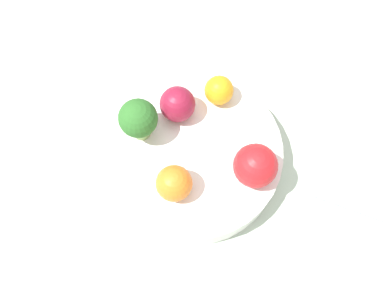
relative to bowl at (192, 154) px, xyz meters
The scene contains 9 objects.
ground_plane 0.04m from the bowl, ahead, with size 6.00×6.00×0.00m, color gray.
table_surface 0.03m from the bowl, ahead, with size 1.20×1.20×0.02m.
bowl is the anchor object (origin of this frame).
broccoli 0.09m from the bowl, 105.17° to the left, with size 0.05×0.05×0.06m.
apple_red 0.09m from the bowl, 82.51° to the right, with size 0.05×0.05×0.05m.
apple_green 0.07m from the bowl, 53.35° to the left, with size 0.04×0.04×0.04m.
orange_front 0.09m from the bowl, ahead, with size 0.04×0.04×0.04m.
orange_back 0.07m from the bowl, 167.65° to the right, with size 0.04×0.04×0.04m.
napkin 0.23m from the bowl, 61.51° to the right, with size 0.14×0.16×0.01m.
Camera 1 is at (-0.16, -0.10, 0.49)m, focal length 35.00 mm.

